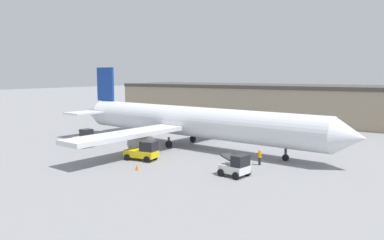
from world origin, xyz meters
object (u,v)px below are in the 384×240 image
airplane (186,121)px  belt_loader_truck (236,166)px  pushback_tug (84,139)px  safety_cone_near (137,167)px  baggage_tug (144,151)px  ground_crew_worker (260,157)px

airplane → belt_loader_truck: (12.09, -9.93, -2.26)m
pushback_tug → safety_cone_near: (13.75, -5.44, -0.78)m
baggage_tug → pushback_tug: pushback_tug is taller
ground_crew_worker → safety_cone_near: (-9.28, -8.53, -0.61)m
airplane → belt_loader_truck: 15.81m
airplane → baggage_tug: 9.76m
belt_loader_truck → pushback_tug: size_ratio=0.88×
airplane → belt_loader_truck: bearing=-34.0°
baggage_tug → safety_cone_near: (2.26, -3.72, -0.73)m
pushback_tug → ground_crew_worker: bearing=15.7°
ground_crew_worker → pushback_tug: (-23.03, -3.09, 0.17)m
airplane → safety_cone_near: airplane is taller
ground_crew_worker → baggage_tug: bearing=129.3°
belt_loader_truck → pushback_tug: bearing=-175.0°
pushback_tug → safety_cone_near: size_ratio=5.66×
belt_loader_truck → safety_cone_near: 9.74m
belt_loader_truck → pushback_tug: (-22.90, 2.18, 0.07)m
ground_crew_worker → baggage_tug: 12.50m
baggage_tug → pushback_tug: 11.62m
ground_crew_worker → pushback_tug: pushback_tug is taller
baggage_tug → belt_loader_truck: (11.41, -0.46, -0.02)m
airplane → ground_crew_worker: airplane is taller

